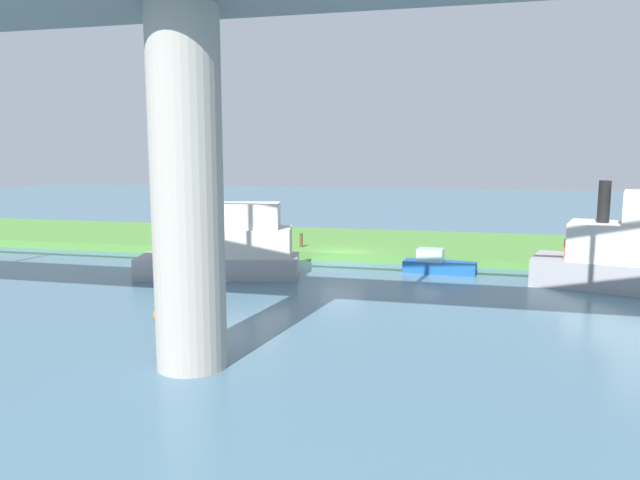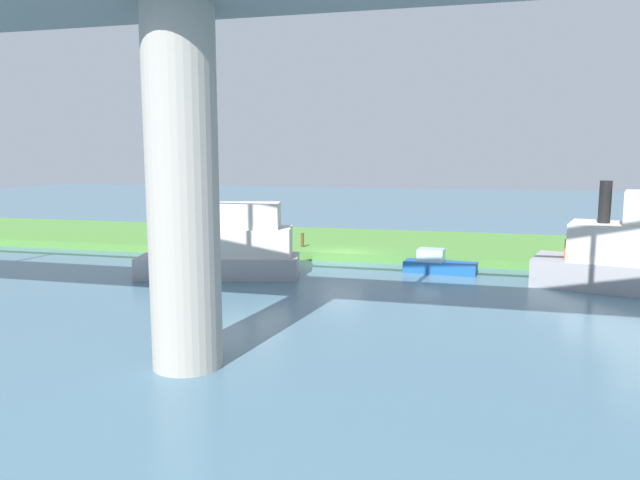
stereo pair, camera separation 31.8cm
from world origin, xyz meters
name	(u,v)px [view 1 (the left image)]	position (x,y,z in m)	size (l,w,h in m)	color
ground_plane	(341,262)	(0.00, 0.00, 0.00)	(160.00, 160.00, 0.00)	#476B7F
grassy_bank	(359,243)	(0.00, -6.00, 0.25)	(80.00, 12.00, 0.50)	#4C8438
bridge_pylon	(187,193)	(0.68, 18.59, 5.25)	(2.10, 2.10, 10.50)	#9E998E
person_on_bank	(271,237)	(4.70, -0.93, 1.20)	(0.42, 0.42, 1.39)	#2D334C
mooring_post	(301,240)	(2.98, -1.81, 0.95)	(0.20, 0.20, 0.90)	brown
motorboat_white	(224,247)	(5.02, 5.81, 1.57)	(8.73, 4.63, 4.25)	#99999E
riverboat_paddlewheel	(437,264)	(-5.77, 1.98, 0.46)	(3.97, 1.74, 1.28)	#195199
marker_buoy	(160,315)	(4.13, 14.31, 0.25)	(0.50, 0.50, 0.50)	orange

